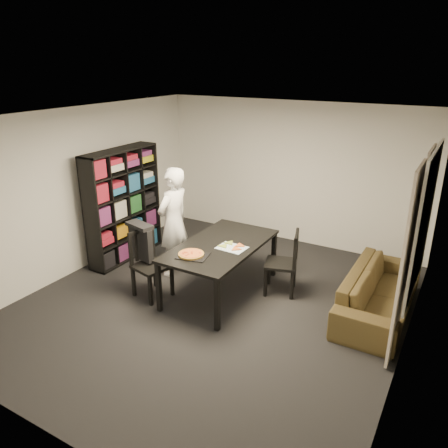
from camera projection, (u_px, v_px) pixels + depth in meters
The scene contains 16 objects.
room at pixel (213, 218), 5.77m from camera, with size 5.01×5.51×2.61m.
window_pane at pixel (425, 223), 5.02m from camera, with size 0.02×1.40×1.60m, color black.
window_frame at pixel (424, 223), 5.03m from camera, with size 0.03×1.52×1.72m, color white.
curtain_left at pixel (405, 266), 4.77m from camera, with size 0.03×0.70×2.25m, color beige.
curtain_right at pixel (418, 235), 5.61m from camera, with size 0.03×0.70×2.25m, color beige.
bookshelf at pixel (123, 205), 7.39m from camera, with size 0.35×1.50×1.90m, color black.
dining_table at pixel (221, 249), 6.29m from camera, with size 1.03×1.85×0.77m.
chair_left at pixel (147, 258), 6.30m from camera, with size 0.55×0.55×0.99m.
chair_right at pixel (287, 259), 6.34m from camera, with size 0.56×0.56×0.96m.
draped_jacket at pixel (141, 240), 6.30m from camera, with size 0.47×0.29×0.55m.
person at pixel (173, 222), 6.82m from camera, with size 0.64×0.42×1.75m, color white.
baking_tray at pixel (193, 256), 5.89m from camera, with size 0.40×0.32×0.01m, color black.
pepperoni_pizza at pixel (191, 254), 5.89m from camera, with size 0.35×0.35×0.03m.
kitchen_towel at pixel (232, 248), 6.14m from camera, with size 0.40×0.30×0.01m, color white.
pizza_slices at pixel (232, 246), 6.19m from camera, with size 0.37×0.31×0.01m, color gold, non-canonical shape.
sofa at pixel (379, 292), 5.93m from camera, with size 2.05×0.80×0.60m, color #403219.
Camera 1 is at (2.83, -4.63, 3.27)m, focal length 35.00 mm.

